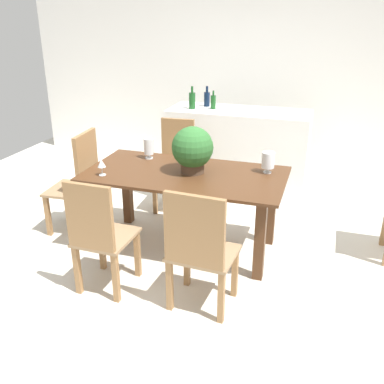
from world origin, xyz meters
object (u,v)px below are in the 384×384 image
(chair_far_left, at_px, (176,161))
(chair_near_left, at_px, (99,233))
(wine_glass, at_px, (102,164))
(wine_bottle_amber, at_px, (192,100))
(dining_table, at_px, (185,187))
(chair_near_right, at_px, (199,247))
(chair_head_end, at_px, (80,179))
(wine_bottle_dark, at_px, (213,102))
(wine_bottle_green, at_px, (207,99))
(crystal_vase_left, at_px, (268,161))
(kitchen_counter, at_px, (238,150))
(flower_centerpiece, at_px, (192,149))
(crystal_vase_center_near, at_px, (149,147))

(chair_far_left, bearing_deg, chair_near_left, -93.61)
(wine_glass, distance_m, wine_bottle_amber, 1.87)
(dining_table, distance_m, chair_near_right, 0.97)
(chair_far_left, relative_size, chair_near_right, 1.02)
(chair_head_end, bearing_deg, wine_bottle_dark, 146.03)
(chair_near_left, distance_m, wine_bottle_green, 2.70)
(wine_glass, bearing_deg, chair_far_left, 76.86)
(crystal_vase_left, height_order, kitchen_counter, kitchen_counter)
(chair_near_right, height_order, flower_centerpiece, flower_centerpiece)
(wine_glass, distance_m, wine_bottle_dark, 1.99)
(chair_head_end, xyz_separation_m, wine_bottle_dark, (0.92, 1.62, 0.52))
(flower_centerpiece, height_order, wine_bottle_green, wine_bottle_green)
(chair_head_end, relative_size, wine_glass, 7.09)
(chair_near_left, height_order, crystal_vase_left, chair_near_left)
(crystal_vase_center_near, bearing_deg, kitchen_counter, 66.11)
(chair_far_left, distance_m, kitchen_counter, 0.94)
(chair_near_left, xyz_separation_m, crystal_vase_left, (1.11, 1.11, 0.35))
(flower_centerpiece, height_order, crystal_vase_center_near, flower_centerpiece)
(chair_head_end, xyz_separation_m, wine_glass, (0.43, -0.29, 0.30))
(chair_near_left, distance_m, crystal_vase_left, 1.61)
(chair_head_end, height_order, wine_bottle_green, wine_bottle_green)
(chair_near_right, relative_size, wine_glass, 6.72)
(chair_near_right, height_order, crystal_vase_center_near, chair_near_right)
(chair_near_right, bearing_deg, wine_bottle_amber, -67.46)
(crystal_vase_center_near, bearing_deg, chair_near_right, -53.20)
(chair_far_left, bearing_deg, wine_bottle_amber, 88.24)
(kitchen_counter, bearing_deg, crystal_vase_left, -68.11)
(chair_far_left, distance_m, crystal_vase_center_near, 0.69)
(chair_near_left, xyz_separation_m, wine_bottle_dark, (0.22, 2.52, 0.56))
(crystal_vase_center_near, bearing_deg, wine_bottle_dark, 78.09)
(chair_far_left, height_order, wine_glass, chair_far_left)
(chair_far_left, bearing_deg, wine_glass, -106.88)
(flower_centerpiece, bearing_deg, chair_far_left, 118.74)
(crystal_vase_center_near, xyz_separation_m, wine_glass, (-0.21, -0.56, -0.01))
(crystal_vase_left, bearing_deg, wine_bottle_dark, 122.53)
(chair_near_right, distance_m, chair_near_left, 0.81)
(kitchen_counter, distance_m, wine_bottle_green, 0.75)
(dining_table, height_order, wine_bottle_green, wine_bottle_green)
(dining_table, bearing_deg, crystal_vase_left, 17.75)
(chair_far_left, distance_m, chair_near_right, 1.95)
(crystal_vase_left, relative_size, wine_bottle_dark, 0.87)
(crystal_vase_center_near, bearing_deg, dining_table, -30.48)
(chair_near_left, xyz_separation_m, wine_bottle_amber, (-0.03, 2.44, 0.57))
(crystal_vase_left, relative_size, wine_glass, 1.31)
(wine_bottle_green, bearing_deg, kitchen_counter, -13.51)
(chair_near_right, height_order, wine_bottle_green, wine_bottle_green)
(chair_near_right, bearing_deg, chair_near_left, 3.91)
(kitchen_counter, height_order, wine_bottle_green, wine_bottle_green)
(flower_centerpiece, distance_m, wine_bottle_green, 1.77)
(chair_near_left, relative_size, flower_centerpiece, 2.31)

